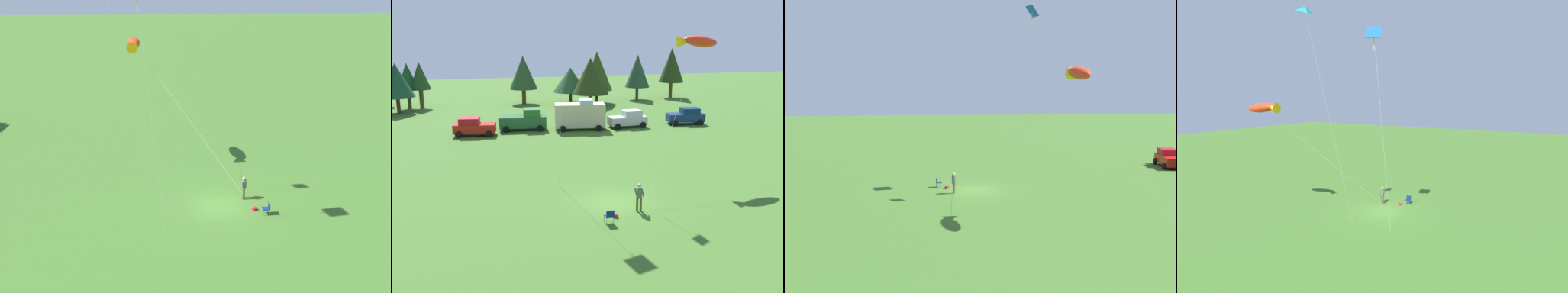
# 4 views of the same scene
# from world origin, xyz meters

# --- Properties ---
(ground_plane) EXTENTS (160.00, 160.00, 0.00)m
(ground_plane) POSITION_xyz_m (0.00, 0.00, 0.00)
(ground_plane) COLOR #3D6825
(person_kite_flyer) EXTENTS (0.62, 0.42, 1.74)m
(person_kite_flyer) POSITION_xyz_m (0.97, -1.85, 1.02)
(person_kite_flyer) COLOR #4B4D28
(person_kite_flyer) RESTS_ON ground
(folding_chair) EXTENTS (0.51, 0.51, 0.82)m
(folding_chair) POSITION_xyz_m (-1.27, -3.20, 0.49)
(folding_chair) COLOR navy
(folding_chair) RESTS_ON ground
(backpack_on_grass) EXTENTS (0.39, 0.37, 0.22)m
(backpack_on_grass) POSITION_xyz_m (-0.70, -2.41, 0.11)
(backpack_on_grass) COLOR red
(backpack_on_grass) RESTS_ON ground
(car_red_sedan) EXTENTS (4.41, 2.70, 1.89)m
(car_red_sedan) POSITION_xyz_m (-8.55, 21.42, 0.95)
(car_red_sedan) COLOR red
(car_red_sedan) RESTS_ON ground
(truck_green_flatbed) EXTENTS (5.15, 2.74, 2.34)m
(truck_green_flatbed) POSITION_xyz_m (-3.16, 22.96, 1.10)
(truck_green_flatbed) COLOR #225D2D
(truck_green_flatbed) RESTS_ON ground
(van_camper_beige) EXTENTS (5.65, 3.21, 3.34)m
(van_camper_beige) POSITION_xyz_m (2.79, 21.75, 1.64)
(van_camper_beige) COLOR beige
(van_camper_beige) RESTS_ON ground
(car_silver_compact) EXTENTS (4.31, 2.44, 1.89)m
(car_silver_compact) POSITION_xyz_m (8.30, 21.65, 0.95)
(car_silver_compact) COLOR #BEBABE
(car_silver_compact) RESTS_ON ground
(car_navy_hatch) EXTENTS (4.39, 2.65, 1.89)m
(car_navy_hatch) POSITION_xyz_m (15.39, 21.72, 0.95)
(car_navy_hatch) COLOR navy
(car_navy_hatch) RESTS_ON ground
(treeline_distant) EXTENTS (47.17, 11.26, 8.08)m
(treeline_distant) POSITION_xyz_m (-0.06, 39.67, 4.56)
(treeline_distant) COLOR #4F2F1E
(treeline_distant) RESTS_ON ground
(kite_large_fish) EXTENTS (8.88, 8.77, 10.30)m
(kite_large_fish) POSITION_xyz_m (8.20, 6.10, 9.76)
(kite_large_fish) COLOR red
(kite_large_fish) RESTS_ON ground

